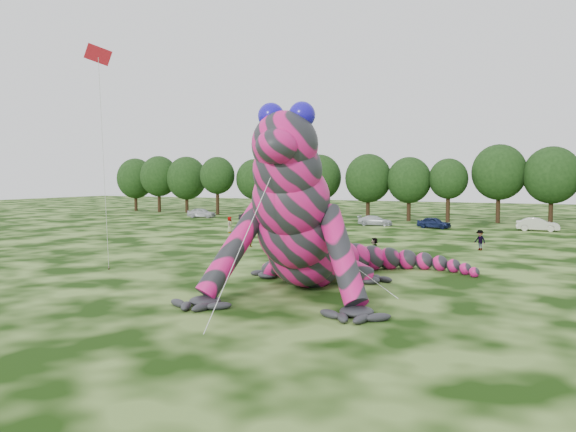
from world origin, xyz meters
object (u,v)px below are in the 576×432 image
(car_5, at_px, (538,224))
(spectator_2, at_px, (480,240))
(tree_3, at_px, (217,186))
(tree_7, at_px, (368,187))
(spectator_5, at_px, (374,249))
(tree_1, at_px, (159,184))
(tree_6, at_px, (320,186))
(tree_8, at_px, (409,189))
(spectator_4, at_px, (230,225))
(tree_9, at_px, (448,190))
(tree_4, at_px, (255,187))
(car_2, at_px, (322,218))
(tree_5, at_px, (291,185))
(tree_0, at_px, (136,185))
(car_4, at_px, (434,223))
(inflatable_gecko, at_px, (311,200))
(spectator_1, at_px, (271,239))
(spectator_0, at_px, (251,238))
(tree_2, at_px, (187,185))
(tree_11, at_px, (552,186))
(car_1, at_px, (253,217))
(tree_10, at_px, (499,184))
(flying_kite, at_px, (99,70))
(car_0, at_px, (202,213))
(car_3, at_px, (375,221))

(car_5, height_order, spectator_2, spectator_2)
(spectator_2, bearing_deg, tree_3, -178.47)
(tree_7, bearing_deg, spectator_2, -56.99)
(spectator_2, bearing_deg, tree_7, 157.69)
(spectator_5, bearing_deg, tree_1, -129.92)
(tree_6, xyz_separation_m, tree_8, (13.34, 0.30, -0.27))
(spectator_4, bearing_deg, tree_9, -54.91)
(tree_4, distance_m, car_2, 20.10)
(tree_5, bearing_deg, tree_6, -17.46)
(tree_4, relative_size, car_5, 1.97)
(tree_0, distance_m, spectator_2, 70.42)
(tree_7, distance_m, car_4, 15.49)
(car_5, bearing_deg, car_4, 94.41)
(car_5, bearing_deg, inflatable_gecko, 161.13)
(tree_8, relative_size, spectator_1, 5.48)
(tree_5, height_order, spectator_0, tree_5)
(tree_2, relative_size, spectator_0, 6.14)
(tree_1, distance_m, spectator_0, 52.73)
(tree_7, xyz_separation_m, car_2, (-3.40, -9.42, -3.99))
(inflatable_gecko, height_order, tree_5, tree_5)
(tree_9, bearing_deg, tree_4, 177.45)
(tree_1, relative_size, tree_2, 1.02)
(tree_8, bearing_deg, car_2, -133.95)
(tree_11, relative_size, car_1, 2.55)
(tree_6, bearing_deg, tree_3, 178.79)
(tree_3, bearing_deg, tree_7, -0.59)
(tree_6, bearing_deg, tree_8, 1.29)
(tree_9, xyz_separation_m, car_1, (-24.68, -10.17, -3.69))
(tree_10, xyz_separation_m, spectator_1, (-15.28, -36.84, -4.44))
(inflatable_gecko, height_order, spectator_1, inflatable_gecko)
(tree_8, relative_size, tree_10, 0.85)
(tree_5, height_order, car_5, tree_5)
(tree_0, bearing_deg, car_2, -16.10)
(tree_9, height_order, car_5, tree_9)
(tree_2, xyz_separation_m, tree_5, (19.89, -0.33, 0.08))
(flying_kite, height_order, tree_1, flying_kite)
(tree_2, xyz_separation_m, car_0, (8.94, -8.79, -4.08))
(tree_9, distance_m, tree_11, 12.77)
(tree_4, xyz_separation_m, car_0, (-4.43, -8.74, -3.79))
(tree_0, relative_size, spectator_0, 6.05)
(tree_2, bearing_deg, tree_9, -1.84)
(tree_11, height_order, car_3, tree_11)
(tree_11, xyz_separation_m, car_1, (-37.40, -11.02, -4.38))
(tree_0, distance_m, spectator_0, 58.13)
(flying_kite, bearing_deg, car_5, 62.62)
(tree_9, bearing_deg, car_5, -37.31)
(inflatable_gecko, height_order, car_4, inflatable_gecko)
(tree_4, bearing_deg, tree_1, -177.98)
(tree_6, distance_m, tree_10, 25.03)
(tree_8, bearing_deg, flying_kite, -96.70)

